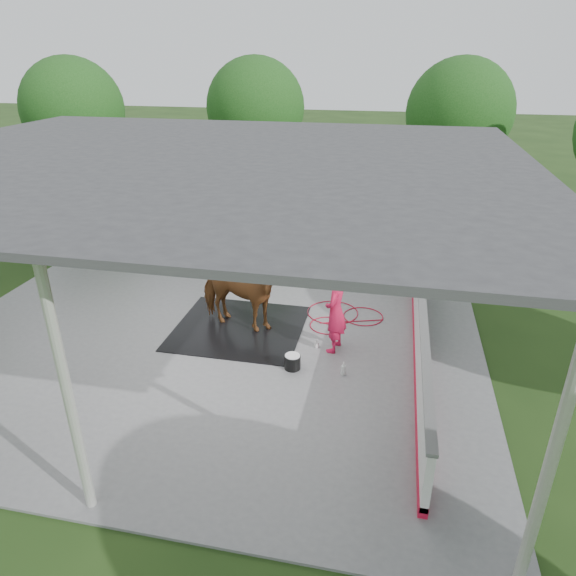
% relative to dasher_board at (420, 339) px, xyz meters
% --- Properties ---
extents(ground, '(100.00, 100.00, 0.00)m').
position_rel_dasher_board_xyz_m(ground, '(-4.60, 0.00, -0.59)').
color(ground, '#1E3814').
extents(concrete_slab, '(12.00, 10.00, 0.05)m').
position_rel_dasher_board_xyz_m(concrete_slab, '(-4.60, 0.00, -0.57)').
color(concrete_slab, slate).
rests_on(concrete_slab, ground).
extents(pavilion_structure, '(12.60, 10.60, 4.05)m').
position_rel_dasher_board_xyz_m(pavilion_structure, '(-4.60, -0.00, 3.37)').
color(pavilion_structure, beige).
rests_on(pavilion_structure, ground).
extents(dasher_board, '(0.16, 8.00, 1.15)m').
position_rel_dasher_board_xyz_m(dasher_board, '(0.00, 0.00, 0.00)').
color(dasher_board, '#B90F2B').
rests_on(dasher_board, concrete_slab).
extents(tree_belt, '(28.00, 28.00, 5.80)m').
position_rel_dasher_board_xyz_m(tree_belt, '(-4.30, 0.90, 3.20)').
color(tree_belt, '#382314').
rests_on(tree_belt, ground).
extents(rubber_mat, '(2.91, 2.73, 0.02)m').
position_rel_dasher_board_xyz_m(rubber_mat, '(-4.02, 0.63, -0.53)').
color(rubber_mat, black).
rests_on(rubber_mat, concrete_slab).
extents(horse, '(2.25, 1.40, 1.76)m').
position_rel_dasher_board_xyz_m(horse, '(-4.02, 0.63, 0.36)').
color(horse, brown).
rests_on(horse, rubber_mat).
extents(handler, '(0.56, 0.74, 1.84)m').
position_rel_dasher_board_xyz_m(handler, '(-1.75, 0.17, 0.38)').
color(handler, '#CD1541').
rests_on(handler, concrete_slab).
extents(wash_bucket, '(0.33, 0.33, 0.31)m').
position_rel_dasher_board_xyz_m(wash_bucket, '(-2.48, -0.75, -0.38)').
color(wash_bucket, black).
rests_on(wash_bucket, concrete_slab).
extents(soap_bottle_a, '(0.13, 0.13, 0.29)m').
position_rel_dasher_board_xyz_m(soap_bottle_a, '(-1.45, -0.76, -0.40)').
color(soap_bottle_a, silver).
rests_on(soap_bottle_a, concrete_slab).
extents(soap_bottle_b, '(0.12, 0.12, 0.19)m').
position_rel_dasher_board_xyz_m(soap_bottle_b, '(-2.13, 0.16, -0.45)').
color(soap_bottle_b, '#338CD8').
rests_on(soap_bottle_b, concrete_slab).
extents(hose_coil, '(1.87, 1.74, 0.02)m').
position_rel_dasher_board_xyz_m(hose_coil, '(-1.78, 1.67, -0.53)').
color(hose_coil, '#AB0C26').
rests_on(hose_coil, concrete_slab).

